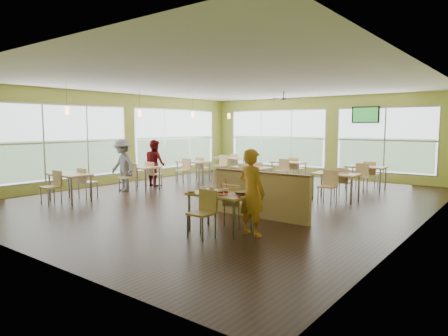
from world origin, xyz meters
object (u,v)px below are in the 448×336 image
Objects in this scene: food_basket at (242,193)px; man_plaid at (252,192)px; main_table at (220,199)px; half_wall_divider at (260,195)px.

man_plaid is at bearing 10.04° from food_basket.
man_plaid reaches higher than main_table.
man_plaid is (0.63, -1.30, 0.29)m from half_wall_divider.
main_table is 0.47m from food_basket.
man_plaid reaches higher than food_basket.
food_basket is (-0.20, -0.04, -0.03)m from man_plaid.
half_wall_divider reaches higher than main_table.
man_plaid is (0.63, 0.15, 0.18)m from main_table.
half_wall_divider is 8.75× the size of food_basket.
man_plaid is 0.21m from food_basket.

